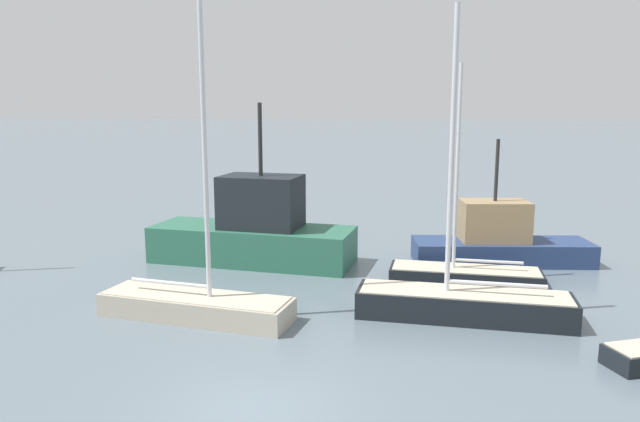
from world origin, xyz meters
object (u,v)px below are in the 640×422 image
object	(u,v)px
fishing_boat_1	(499,241)
sailboat_2	(463,302)
sailboat_0	(465,272)
fishing_boat_0	(255,232)
sailboat_1	(196,300)

from	to	relation	value
fishing_boat_1	sailboat_2	bearing A→B (deg)	66.46
sailboat_0	sailboat_2	world-z (taller)	sailboat_2
fishing_boat_0	fishing_boat_1	world-z (taller)	fishing_boat_0
sailboat_2	fishing_boat_0	bearing A→B (deg)	-31.33
sailboat_1	fishing_boat_0	world-z (taller)	sailboat_1
sailboat_0	sailboat_2	size ratio (longest dim) A/B	0.85
fishing_boat_0	sailboat_1	bearing A→B (deg)	-84.11
sailboat_0	sailboat_2	xyz separation A→B (m)	(-0.65, -4.15, 0.17)
sailboat_2	fishing_boat_1	xyz separation A→B (m)	(2.49, 7.14, 0.39)
fishing_boat_1	fishing_boat_0	bearing A→B (deg)	0.52
sailboat_0	fishing_boat_0	world-z (taller)	sailboat_0
sailboat_1	fishing_boat_1	world-z (taller)	sailboat_1
sailboat_2	fishing_boat_0	world-z (taller)	sailboat_2
sailboat_2	sailboat_0	bearing A→B (deg)	-92.17
sailboat_1	fishing_boat_1	size ratio (longest dim) A/B	1.65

